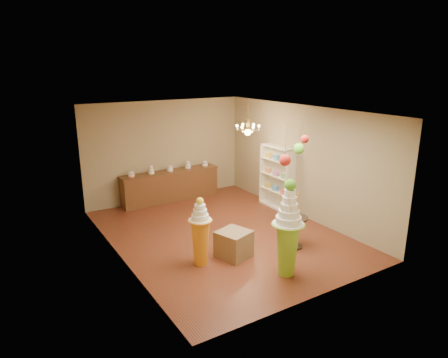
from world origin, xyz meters
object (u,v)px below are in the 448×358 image
sideboard (171,185)px  round_table (295,228)px  pedestal_orange (200,237)px  pedestal_green (288,237)px

sideboard → round_table: bearing=-77.3°
sideboard → round_table: sideboard is taller
pedestal_orange → sideboard: pedestal_orange is taller
round_table → pedestal_green: bearing=-138.3°
round_table → sideboard: bearing=102.7°
pedestal_green → pedestal_orange: 1.77m
pedestal_orange → sideboard: size_ratio=0.48×
pedestal_orange → round_table: 2.22m
pedestal_green → round_table: size_ratio=2.67×
pedestal_green → pedestal_orange: pedestal_green is taller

